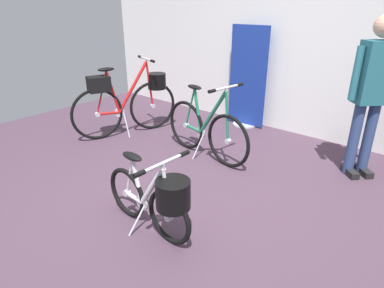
{
  "coord_description": "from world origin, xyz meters",
  "views": [
    {
      "loc": [
        1.79,
        -1.96,
        1.74
      ],
      "look_at": [
        0.02,
        0.16,
        0.55
      ],
      "focal_mm": 30.69,
      "sensor_mm": 36.0,
      "label": 1
    }
  ],
  "objects_px": {
    "display_bike_right": "(206,129)",
    "visitor_near_wall": "(372,89)",
    "display_bike_left": "(128,98)",
    "floor_banner_stand": "(247,83)",
    "folding_bike_foreground": "(157,197)"
  },
  "relations": [
    {
      "from": "display_bike_left",
      "to": "visitor_near_wall",
      "type": "height_order",
      "value": "visitor_near_wall"
    },
    {
      "from": "floor_banner_stand",
      "to": "display_bike_right",
      "type": "distance_m",
      "value": 1.34
    },
    {
      "from": "folding_bike_foreground",
      "to": "display_bike_right",
      "type": "height_order",
      "value": "display_bike_right"
    },
    {
      "from": "folding_bike_foreground",
      "to": "display_bike_right",
      "type": "relative_size",
      "value": 0.74
    },
    {
      "from": "display_bike_left",
      "to": "folding_bike_foreground",
      "type": "bearing_deg",
      "value": -35.12
    },
    {
      "from": "visitor_near_wall",
      "to": "display_bike_left",
      "type": "bearing_deg",
      "value": -164.53
    },
    {
      "from": "visitor_near_wall",
      "to": "floor_banner_stand",
      "type": "bearing_deg",
      "value": 162.24
    },
    {
      "from": "floor_banner_stand",
      "to": "display_bike_left",
      "type": "height_order",
      "value": "floor_banner_stand"
    },
    {
      "from": "floor_banner_stand",
      "to": "folding_bike_foreground",
      "type": "relative_size",
      "value": 1.49
    },
    {
      "from": "display_bike_right",
      "to": "visitor_near_wall",
      "type": "distance_m",
      "value": 1.8
    },
    {
      "from": "display_bike_right",
      "to": "visitor_near_wall",
      "type": "bearing_deg",
      "value": 25.11
    },
    {
      "from": "display_bike_left",
      "to": "visitor_near_wall",
      "type": "distance_m",
      "value": 2.99
    },
    {
      "from": "folding_bike_foreground",
      "to": "visitor_near_wall",
      "type": "distance_m",
      "value": 2.41
    },
    {
      "from": "folding_bike_foreground",
      "to": "visitor_near_wall",
      "type": "bearing_deg",
      "value": 66.74
    },
    {
      "from": "floor_banner_stand",
      "to": "folding_bike_foreground",
      "type": "distance_m",
      "value": 2.85
    }
  ]
}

